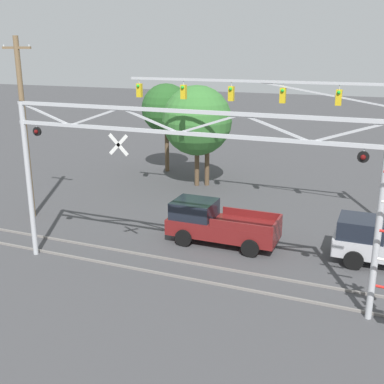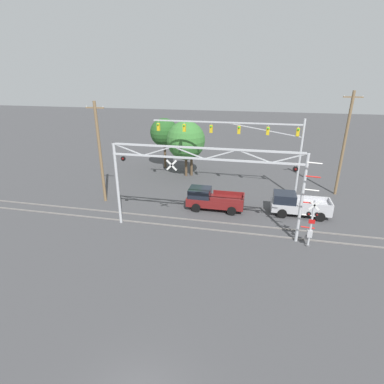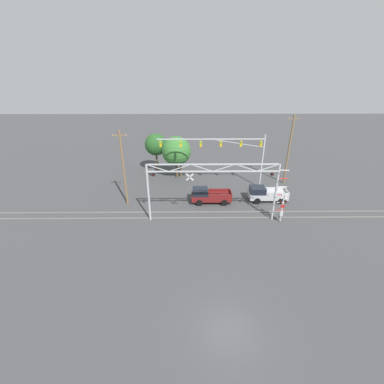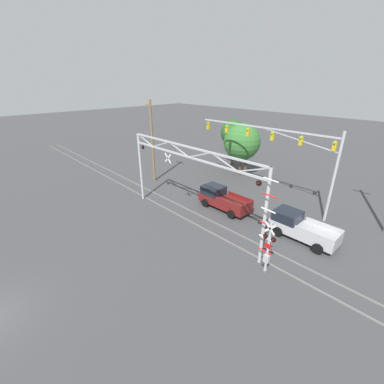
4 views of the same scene
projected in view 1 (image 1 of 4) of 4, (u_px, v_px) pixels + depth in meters
rail_track_near at (182, 278)px, 19.91m from camera, size 80.00×0.08×0.10m
rail_track_far at (195, 264)px, 21.19m from camera, size 80.00×0.08×0.10m
crossing_gantry at (178, 163)px, 18.25m from camera, size 14.81×0.27×7.02m
traffic_signal_span at (313, 113)px, 25.02m from camera, size 15.38×0.39×8.06m
pickup_truck_lead at (216, 223)px, 23.38m from camera, size 5.33×2.28×2.01m
utility_pole_left at (25, 128)px, 25.86m from camera, size 1.80×0.28×9.79m
background_tree_beyond_span at (166, 109)px, 36.00m from camera, size 3.72×3.72×6.68m
background_tree_far_left_verge at (207, 121)px, 32.27m from camera, size 2.98×2.98×5.99m
background_tree_far_right_verge at (197, 121)px, 32.20m from camera, size 4.69×4.69×6.85m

